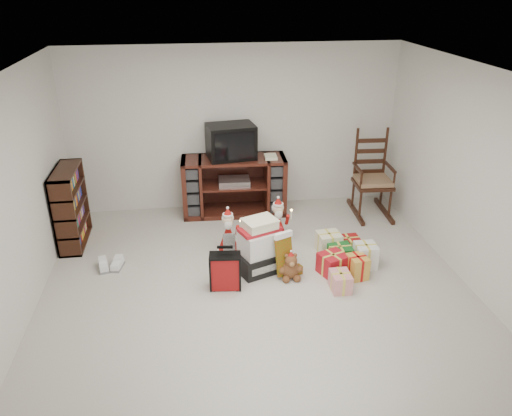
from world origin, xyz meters
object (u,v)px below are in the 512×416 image
Objects in this scene: gift_pile at (260,249)px; tv_stand at (234,186)px; mrs_claus_figurine at (228,235)px; teddy_bear at (290,267)px; sneaker_pair at (110,265)px; gift_cluster at (345,257)px; bookshelf at (71,208)px; santa_figurine at (278,225)px; crt_television at (231,141)px; red_suitcase at (225,271)px; rocking_chair at (371,184)px.

tv_stand is at bearing 73.01° from gift_pile.
mrs_claus_figurine is at bearing 101.99° from gift_pile.
gift_pile is 2.06× the size of teddy_bear.
sneaker_pair is 2.96m from gift_cluster.
bookshelf is 3.07m from teddy_bear.
gift_pile reaches higher than sneaker_pair.
tv_stand is 2.05m from teddy_bear.
gift_cluster is at bearing -53.37° from tv_stand.
tv_stand is 1.48× the size of bookshelf.
tv_stand reaches higher than mrs_claus_figurine.
mrs_claus_figurine is (-0.70, -0.19, -0.01)m from santa_figurine.
sneaker_pair is 0.45× the size of crt_television.
gift_pile is at bearing 42.20° from red_suitcase.
gift_pile reaches higher than santa_figurine.
teddy_bear is (0.80, 0.10, -0.08)m from red_suitcase.
teddy_bear is 0.99× the size of sneaker_pair.
santa_figurine reaches higher than sneaker_pair.
rocking_chair is 3.98× the size of sneaker_pair.
mrs_claus_figurine reaches higher than red_suitcase.
red_suitcase is (-0.32, -2.07, -0.22)m from tv_stand.
red_suitcase is at bearing -165.33° from gift_pile.
santa_figurine is (2.77, -0.36, -0.26)m from bookshelf.
red_suitcase is 1.54× the size of sneaker_pair.
gift_pile is at bearing -12.39° from sneaker_pair.
crt_television reaches higher than bookshelf.
santa_figurine is at bearing 133.16° from gift_cluster.
gift_cluster is at bearing -18.04° from bookshelf.
bookshelf reaches higher than sneaker_pair.
rocking_chair is (2.08, -0.26, 0.01)m from tv_stand.
tv_stand reaches higher than santa_figurine.
rocking_chair is 2.44m from gift_pile.
teddy_bear is 2.27m from sneaker_pair.
gift_pile is 1.10m from gift_cluster.
rocking_chair reaches higher than mrs_claus_figurine.
tv_stand is 2.11m from red_suitcase.
bookshelf is 3.16× the size of sneaker_pair.
mrs_claus_figurine is at bearing -97.05° from tv_stand.
gift_pile reaches higher than mrs_claus_figurine.
santa_figurine is 1.03× the size of mrs_claus_figurine.
red_suitcase is 0.81m from teddy_bear.
bookshelf is 2.81m from santa_figurine.
red_suitcase is at bearing -97.50° from mrs_claus_figurine.
teddy_bear reaches higher than sneaker_pair.
rocking_chair reaches higher than tv_stand.
gift_pile reaches higher than teddy_bear.
rocking_chair is at bearing 13.90° from sneaker_pair.
santa_figurine is at bearing 7.32° from sneaker_pair.
tv_stand is 0.70m from crt_television.
mrs_claus_figurine is (0.11, 0.85, 0.02)m from red_suitcase.
rocking_chair is 1.95× the size of gift_pile.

